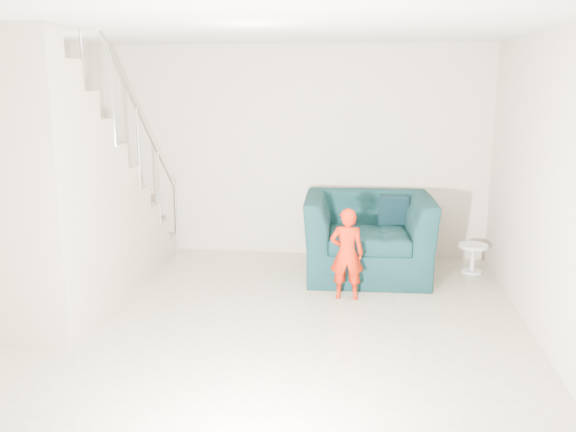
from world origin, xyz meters
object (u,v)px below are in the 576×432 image
object	(u,v)px
armchair	(368,236)
staircase	(66,215)
toddler	(347,254)
side_table	(473,254)

from	to	relation	value
armchair	staircase	bearing A→B (deg)	-157.63
armchair	toddler	size ratio (longest dim) A/B	1.50
armchair	staircase	world-z (taller)	staircase
side_table	toddler	bearing A→B (deg)	-143.64
side_table	armchair	bearing A→B (deg)	-169.32
toddler	staircase	distance (m)	2.87
staircase	toddler	bearing A→B (deg)	11.09
side_table	staircase	bearing A→B (deg)	-159.06
side_table	staircase	world-z (taller)	staircase
armchair	toddler	distance (m)	0.87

